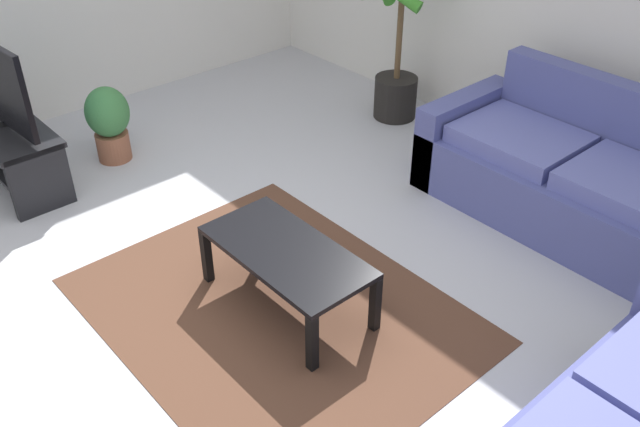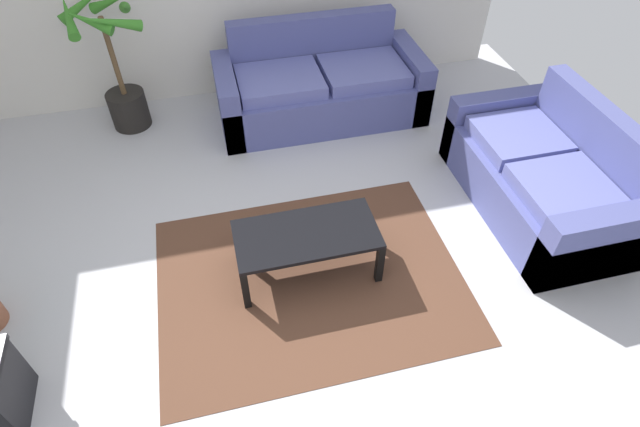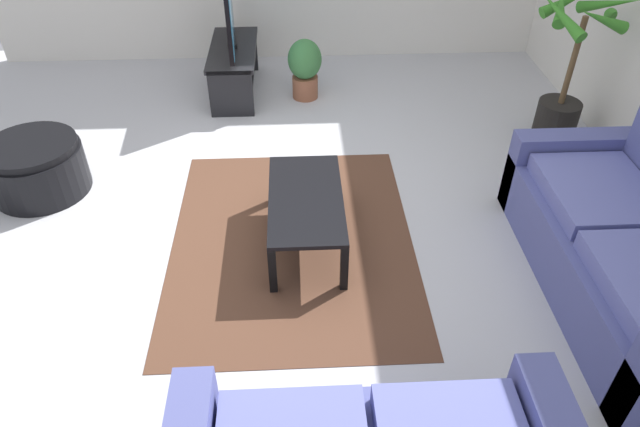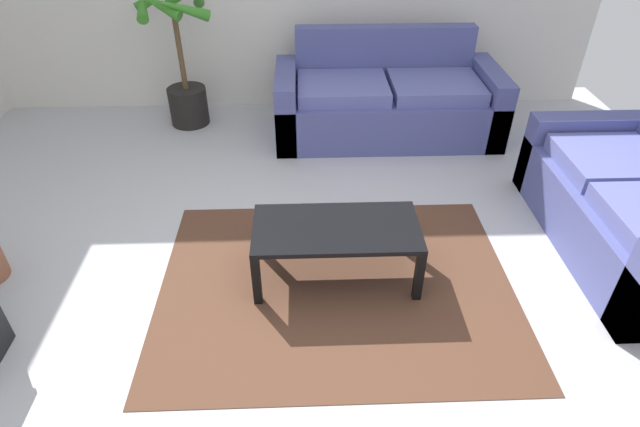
{
  "view_description": "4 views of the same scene",
  "coord_description": "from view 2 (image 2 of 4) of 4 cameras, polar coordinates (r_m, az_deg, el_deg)",
  "views": [
    {
      "loc": [
        2.67,
        -1.56,
        2.67
      ],
      "look_at": [
        0.25,
        0.57,
        0.49
      ],
      "focal_mm": 38.57,
      "sensor_mm": 36.0,
      "label": 1
    },
    {
      "loc": [
        -0.21,
        -2.07,
        2.96
      ],
      "look_at": [
        0.38,
        0.32,
        0.53
      ],
      "focal_mm": 28.35,
      "sensor_mm": 36.0,
      "label": 2
    },
    {
      "loc": [
        3.37,
        0.24,
        2.7
      ],
      "look_at": [
        0.63,
        0.37,
        0.52
      ],
      "focal_mm": 32.23,
      "sensor_mm": 36.0,
      "label": 3
    },
    {
      "loc": [
        0.09,
        -2.15,
        2.26
      ],
      "look_at": [
        0.18,
        0.39,
        0.42
      ],
      "focal_mm": 28.84,
      "sensor_mm": 36.0,
      "label": 4
    }
  ],
  "objects": [
    {
      "name": "potted_palm",
      "position": [
        5.27,
        -21.82,
        14.15
      ],
      "size": [
        0.75,
        0.79,
        1.3
      ],
      "color": "black",
      "rests_on": "ground"
    },
    {
      "name": "couch_loveseat",
      "position": [
        4.47,
        23.79,
        3.73
      ],
      "size": [
        0.9,
        1.69,
        0.9
      ],
      "color": "#4C518C",
      "rests_on": "ground"
    },
    {
      "name": "couch_main",
      "position": [
        5.21,
        -0.0,
        13.99
      ],
      "size": [
        2.03,
        0.9,
        0.9
      ],
      "color": "#4C518C",
      "rests_on": "ground"
    },
    {
      "name": "coffee_table",
      "position": [
        3.56,
        -1.53,
        -2.78
      ],
      "size": [
        1.01,
        0.5,
        0.39
      ],
      "color": "black",
      "rests_on": "ground"
    },
    {
      "name": "area_rug",
      "position": [
        3.75,
        -1.09,
        -7.31
      ],
      "size": [
        2.2,
        1.7,
        0.01
      ],
      "primitive_type": "cube",
      "color": "#513323",
      "rests_on": "ground"
    },
    {
      "name": "ground_plane",
      "position": [
        3.62,
        -4.73,
        -10.49
      ],
      "size": [
        6.6,
        6.6,
        0.0
      ],
      "primitive_type": "plane",
      "color": "#B2B2B7"
    }
  ]
}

